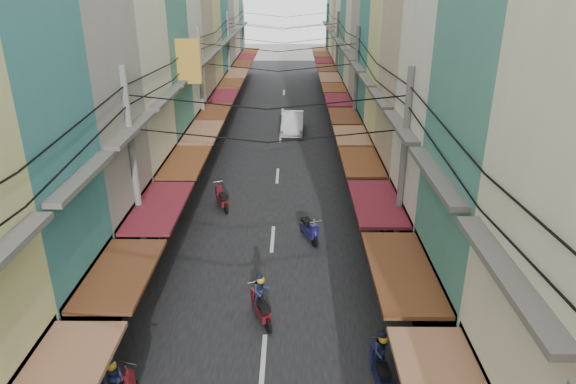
{
  "coord_description": "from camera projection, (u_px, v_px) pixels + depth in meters",
  "views": [
    {
      "loc": [
        0.88,
        -14.55,
        10.93
      ],
      "look_at": [
        0.7,
        6.08,
        2.29
      ],
      "focal_mm": 32.0,
      "sensor_mm": 36.0,
      "label": 1
    }
  ],
  "objects": [
    {
      "name": "ground",
      "position": [
        266.0,
        321.0,
        17.66
      ],
      "size": [
        160.0,
        160.0,
        0.0
      ],
      "primitive_type": "plane",
      "color": "slate",
      "rests_on": "ground"
    },
    {
      "name": "road",
      "position": [
        280.0,
        146.0,
        36.1
      ],
      "size": [
        10.0,
        80.0,
        0.02
      ],
      "primitive_type": "cube",
      "color": "black",
      "rests_on": "ground"
    },
    {
      "name": "sidewalk_left",
      "position": [
        188.0,
        145.0,
        36.14
      ],
      "size": [
        3.0,
        80.0,
        0.06
      ],
      "primitive_type": "cube",
      "color": "gray",
      "rests_on": "ground"
    },
    {
      "name": "sidewalk_right",
      "position": [
        372.0,
        145.0,
        36.04
      ],
      "size": [
        3.0,
        80.0,
        0.06
      ],
      "primitive_type": "cube",
      "color": "gray",
      "rests_on": "ground"
    },
    {
      "name": "building_row_left",
      "position": [
        139.0,
        0.0,
        29.22
      ],
      "size": [
        7.8,
        67.67,
        23.7
      ],
      "color": "silver",
      "rests_on": "ground"
    },
    {
      "name": "building_row_right",
      "position": [
        416.0,
        7.0,
        29.12
      ],
      "size": [
        7.8,
        68.98,
        22.59
      ],
      "color": "teal",
      "rests_on": "ground"
    },
    {
      "name": "utility_poles",
      "position": [
        277.0,
        61.0,
        28.96
      ],
      "size": [
        10.2,
        66.13,
        8.2
      ],
      "color": "slate",
      "rests_on": "ground"
    },
    {
      "name": "white_car",
      "position": [
        293.0,
        132.0,
        39.21
      ],
      "size": [
        5.44,
        2.28,
        1.9
      ],
      "primitive_type": "imported",
      "rotation": [
        0.0,
        0.0,
        -0.03
      ],
      "color": "silver",
      "rests_on": "ground"
    },
    {
      "name": "moving_scooters",
      "position": [
        259.0,
        302.0,
        17.75
      ],
      "size": [
        7.78,
        15.39,
        1.85
      ],
      "color": "black",
      "rests_on": "ground"
    },
    {
      "name": "pedestrians",
      "position": [
        157.0,
        283.0,
        18.1
      ],
      "size": [
        14.24,
        22.13,
        2.25
      ],
      "color": "#2A212C",
      "rests_on": "ground"
    },
    {
      "name": "traffic_sign",
      "position": [
        450.0,
        296.0,
        15.34
      ],
      "size": [
        0.1,
        0.64,
        2.93
      ],
      "color": "slate",
      "rests_on": "ground"
    }
  ]
}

